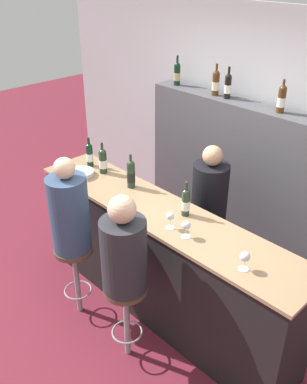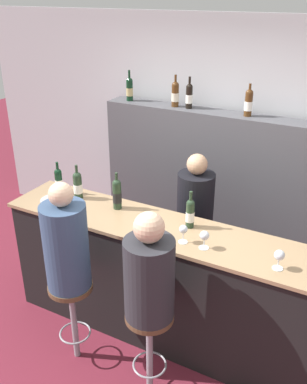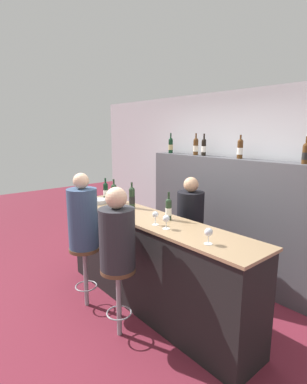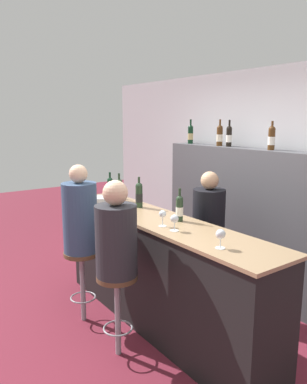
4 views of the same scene
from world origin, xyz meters
TOP-DOWN VIEW (x-y plane):
  - ground_plane at (0.00, 0.00)m, footprint 16.00×16.00m
  - wall_back at (0.00, 1.83)m, footprint 6.40×0.05m
  - bar_counter at (0.00, 0.26)m, footprint 2.79×0.56m
  - back_bar_cabinet at (0.00, 1.60)m, footprint 2.61×0.28m
  - wine_bottle_counter_0 at (-1.12, 0.37)m, footprint 0.07×0.07m
  - wine_bottle_counter_1 at (-0.91, 0.37)m, footprint 0.08×0.08m
  - wine_bottle_counter_2 at (-0.49, 0.37)m, footprint 0.08×0.08m
  - wine_bottle_counter_3 at (0.18, 0.37)m, footprint 0.07×0.07m
  - wine_bottle_backbar_0 at (-1.10, 1.60)m, footprint 0.07×0.07m
  - wine_bottle_backbar_1 at (-0.55, 1.60)m, footprint 0.08×0.08m
  - wine_bottle_backbar_2 at (-0.40, 1.60)m, footprint 0.07×0.07m
  - wine_bottle_backbar_3 at (0.22, 1.60)m, footprint 0.08×0.08m
  - wine_bottle_backbar_4 at (1.05, 1.60)m, footprint 0.07×0.07m
  - wine_glass_0 at (0.23, 0.14)m, footprint 0.07×0.07m
  - wine_glass_1 at (0.40, 0.14)m, footprint 0.07×0.07m
  - wine_glass_2 at (0.93, 0.14)m, footprint 0.07×0.07m
  - metal_bowl at (-1.01, 0.17)m, footprint 0.25×0.25m
  - bar_stool_left at (-0.51, -0.31)m, footprint 0.35×0.35m
  - guest_seated_left at (-0.51, -0.31)m, footprint 0.34×0.34m
  - bar_stool_right at (0.19, -0.31)m, footprint 0.35×0.35m
  - guest_seated_right at (0.19, -0.31)m, footprint 0.35×0.35m
  - bartender at (-0.00, 0.92)m, footprint 0.34×0.34m

SIDE VIEW (x-z plane):
  - ground_plane at x=0.00m, z-range 0.00..0.00m
  - bar_counter at x=0.00m, z-range 0.00..1.09m
  - bar_stool_left at x=-0.51m, z-range 0.20..0.93m
  - bar_stool_right at x=0.19m, z-range 0.20..0.93m
  - bartender at x=0.00m, z-range -0.06..1.43m
  - back_bar_cabinet at x=0.00m, z-range 0.00..1.69m
  - guest_seated_right at x=0.19m, z-range 0.68..1.48m
  - guest_seated_left at x=-0.51m, z-range 0.68..1.54m
  - metal_bowl at x=-1.01m, z-range 1.09..1.14m
  - wine_glass_1 at x=0.40m, z-range 1.12..1.26m
  - wine_glass_2 at x=0.93m, z-range 1.12..1.27m
  - wine_glass_0 at x=0.23m, z-range 1.12..1.27m
  - wine_bottle_counter_3 at x=0.18m, z-range 1.06..1.37m
  - wine_bottle_counter_0 at x=-1.12m, z-range 1.06..1.37m
  - wine_bottle_counter_1 at x=-0.91m, z-range 1.06..1.38m
  - wine_bottle_counter_2 at x=-0.49m, z-range 1.07..1.39m
  - wall_back at x=0.00m, z-range 0.00..2.60m
  - wine_bottle_backbar_4 at x=1.05m, z-range 1.66..1.96m
  - wine_bottle_backbar_0 at x=-1.10m, z-range 1.66..1.98m
  - wine_bottle_backbar_2 at x=-0.40m, z-range 1.66..1.98m
  - wine_bottle_backbar_3 at x=0.22m, z-range 1.67..1.98m
  - wine_bottle_backbar_1 at x=-0.55m, z-range 1.66..1.98m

